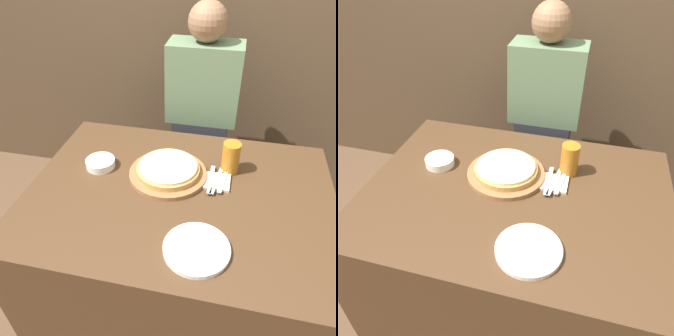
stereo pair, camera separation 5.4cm
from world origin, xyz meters
The scene contains 11 objects.
ground_plane centered at (0.00, 0.00, 0.00)m, with size 12.00×12.00×0.00m, color brown.
dining_table centered at (0.00, 0.00, 0.37)m, with size 1.24×0.92×0.74m.
pizza_on_board centered at (-0.07, 0.09, 0.76)m, with size 0.34×0.34×0.06m.
beer_glass centered at (0.19, 0.18, 0.82)m, with size 0.08×0.08×0.14m.
dinner_plate centered at (0.11, -0.28, 0.75)m, with size 0.23×0.23×0.02m.
side_bowl centered at (-0.38, 0.09, 0.76)m, with size 0.13×0.13×0.04m.
napkin_stack centered at (0.14, 0.09, 0.75)m, with size 0.11×0.11×0.01m.
fork centered at (0.12, 0.09, 0.75)m, with size 0.02×0.19×0.00m.
dinner_knife centered at (0.14, 0.09, 0.75)m, with size 0.05×0.19×0.00m.
spoon centered at (0.17, 0.09, 0.75)m, with size 0.04×0.16×0.00m.
diner_person centered at (0.00, 0.68, 0.66)m, with size 0.38×0.20×1.33m.
Camera 1 is at (0.17, -0.99, 1.63)m, focal length 35.00 mm.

